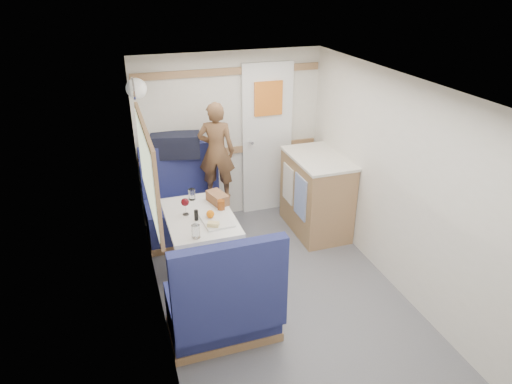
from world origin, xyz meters
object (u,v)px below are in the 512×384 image
object	(u,v)px
tumbler_left	(196,231)
bread_loaf	(218,198)
dome_light	(136,89)
wine_glass	(185,203)
person	(216,151)
duffel_bag	(175,145)
bench_near	(224,309)
beer_glass	(221,206)
pepper_grinder	(196,215)
tumbler_mid	(192,194)
galley_counter	(316,194)
bench_far	(186,213)
cheese_block	(213,224)
orange_fruit	(210,214)
dinette_table	(200,230)
tray	(217,220)

from	to	relation	value
tumbler_left	bread_loaf	bearing A→B (deg)	60.01
dome_light	wine_glass	distance (m)	1.23
person	duffel_bag	distance (m)	0.48
bench_near	beer_glass	bearing A→B (deg)	76.38
dome_light	pepper_grinder	bearing A→B (deg)	-69.57
bench_near	bread_loaf	bearing A→B (deg)	78.09
tumbler_left	pepper_grinder	distance (m)	0.31
tumbler_mid	pepper_grinder	xyz separation A→B (m)	(-0.04, -0.43, -0.01)
beer_glass	galley_counter	bearing A→B (deg)	22.77
bench_far	duffel_bag	distance (m)	0.77
person	cheese_block	distance (m)	1.19
pepper_grinder	bench_far	bearing A→B (deg)	87.26
person	cheese_block	xyz separation A→B (m)	(-0.31, -1.12, -0.25)
duffel_bag	bread_loaf	world-z (taller)	duffel_bag
galley_counter	beer_glass	xyz separation A→B (m)	(-1.25, -0.53, 0.31)
cheese_block	orange_fruit	bearing A→B (deg)	86.08
dinette_table	duffel_bag	bearing A→B (deg)	91.06
wine_glass	bench_near	bearing A→B (deg)	-82.69
dome_light	galley_counter	distance (m)	2.28
bench_far	orange_fruit	bearing A→B (deg)	-85.21
bench_far	beer_glass	bearing A→B (deg)	-75.63
bench_far	orange_fruit	xyz separation A→B (m)	(0.08, -0.97, 0.47)
cheese_block	beer_glass	xyz separation A→B (m)	(0.15, 0.29, 0.02)
dome_light	bread_loaf	xyz separation A→B (m)	(0.61, -0.65, -0.98)
bench_near	dome_light	bearing A→B (deg)	102.82
bench_far	pepper_grinder	world-z (taller)	bench_far
dome_light	beer_glass	xyz separation A→B (m)	(0.61, -0.83, -0.97)
cheese_block	wine_glass	xyz separation A→B (m)	(-0.19, 0.32, 0.09)
galley_counter	duffel_bag	distance (m)	1.69
bench_near	orange_fruit	distance (m)	0.90
galley_counter	tray	xyz separation A→B (m)	(-1.34, -0.71, 0.26)
beer_glass	duffel_bag	bearing A→B (deg)	102.16
dinette_table	beer_glass	bearing A→B (deg)	6.44
dinette_table	wine_glass	bearing A→B (deg)	154.17
galley_counter	orange_fruit	world-z (taller)	galley_counter
tray	bread_loaf	size ratio (longest dim) A/B	1.35
beer_glass	pepper_grinder	bearing A→B (deg)	-158.87
person	beer_glass	bearing A→B (deg)	99.31
tray	tumbler_mid	xyz separation A→B (m)	(-0.13, 0.51, 0.05)
bench_near	duffel_bag	xyz separation A→B (m)	(-0.02, 1.98, 0.73)
dinette_table	orange_fruit	size ratio (longest dim) A/B	12.44
dinette_table	bench_far	distance (m)	0.90
dome_light	orange_fruit	distance (m)	1.44
person	pepper_grinder	world-z (taller)	person
dome_light	galley_counter	size ratio (longest dim) A/B	0.22
tray	dinette_table	bearing A→B (deg)	128.07
person	tray	size ratio (longest dim) A/B	3.34
tray	duffel_bag	bearing A→B (deg)	96.50
galley_counter	wine_glass	bearing A→B (deg)	-162.74
bench_near	bread_loaf	xyz separation A→B (m)	(0.23, 1.07, 0.47)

